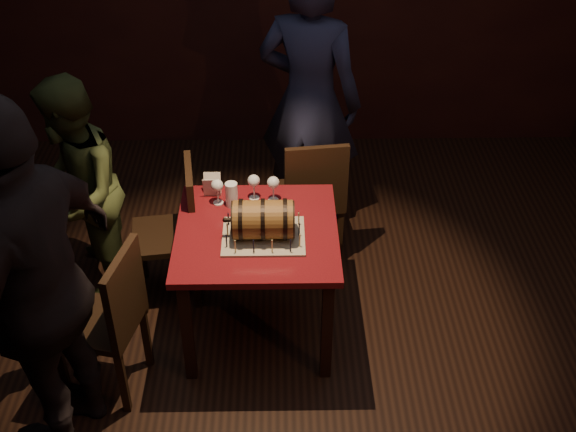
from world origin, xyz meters
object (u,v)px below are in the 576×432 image
at_px(chair_left_rear, 177,226).
at_px(person_left_rear, 77,192).
at_px(pub_table, 257,245).
at_px(chair_left_front, 112,315).
at_px(person_left_front, 39,290).
at_px(wine_glass_mid, 254,182).
at_px(pint_of_ale, 232,195).
at_px(wine_glass_left, 217,186).
at_px(chair_back, 313,194).
at_px(person_back, 309,102).
at_px(barrel_cake, 263,220).
at_px(wine_glass_right, 273,184).

bearing_deg(chair_left_rear, person_left_rear, 173.64).
relative_size(pub_table, chair_left_front, 0.97).
bearing_deg(chair_left_front, person_left_front, -123.55).
height_order(wine_glass_mid, chair_left_rear, chair_left_rear).
bearing_deg(wine_glass_mid, pint_of_ale, -151.66).
distance_m(chair_left_rear, person_left_rear, 0.63).
bearing_deg(chair_left_front, chair_left_rear, 71.75).
distance_m(wine_glass_left, person_left_rear, 0.89).
bearing_deg(wine_glass_left, chair_back, 36.34).
height_order(person_back, person_left_front, person_left_front).
relative_size(pub_table, person_left_front, 0.46).
xyz_separation_m(barrel_cake, pint_of_ale, (-0.19, 0.31, -0.05)).
bearing_deg(person_back, wine_glass_mid, 86.64).
xyz_separation_m(wine_glass_mid, chair_back, (0.37, 0.38, -0.34)).
distance_m(barrel_cake, wine_glass_mid, 0.38).
xyz_separation_m(wine_glass_right, chair_back, (0.26, 0.40, -0.35)).
distance_m(pub_table, barrel_cake, 0.24).
bearing_deg(person_back, chair_left_front, 75.06).
xyz_separation_m(pub_table, chair_left_front, (-0.76, -0.43, -0.12)).
bearing_deg(wine_glass_right, wine_glass_mid, 169.54).
relative_size(wine_glass_right, chair_left_front, 0.17).
relative_size(wine_glass_mid, chair_left_rear, 0.17).
bearing_deg(pint_of_ale, wine_glass_right, 11.21).
distance_m(person_back, person_left_front, 2.26).
distance_m(pub_table, chair_back, 0.78).
height_order(pub_table, barrel_cake, barrel_cake).
bearing_deg(chair_left_rear, person_left_front, -112.98).
height_order(pub_table, pint_of_ale, pint_of_ale).
bearing_deg(person_left_front, wine_glass_left, 160.58).
height_order(chair_left_front, person_left_front, person_left_front).
bearing_deg(pub_table, barrel_cake, -59.76).
bearing_deg(person_left_front, person_back, 161.89).
relative_size(wine_glass_right, person_back, 0.08).
relative_size(pub_table, chair_left_rear, 0.97).
bearing_deg(wine_glass_left, person_left_rear, 169.71).
xyz_separation_m(pub_table, person_left_rear, (-1.09, 0.42, 0.09)).
bearing_deg(wine_glass_right, chair_back, 57.37).
bearing_deg(wine_glass_left, wine_glass_right, 4.49).
height_order(pint_of_ale, chair_back, chair_back).
xyz_separation_m(pint_of_ale, chair_left_front, (-0.61, -0.67, -0.30)).
distance_m(chair_left_front, person_left_front, 0.59).
relative_size(wine_glass_mid, person_back, 0.08).
xyz_separation_m(wine_glass_right, person_left_front, (-1.06, -1.03, 0.11)).
bearing_deg(person_left_front, wine_glass_right, 151.01).
distance_m(wine_glass_mid, wine_glass_right, 0.12).
distance_m(chair_left_front, person_left_rear, 0.93).
height_order(wine_glass_left, chair_left_front, chair_left_front).
bearing_deg(chair_left_rear, pub_table, -35.22).
height_order(chair_left_front, person_left_rear, person_left_rear).
xyz_separation_m(wine_glass_left, pint_of_ale, (0.08, -0.02, -0.05)).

